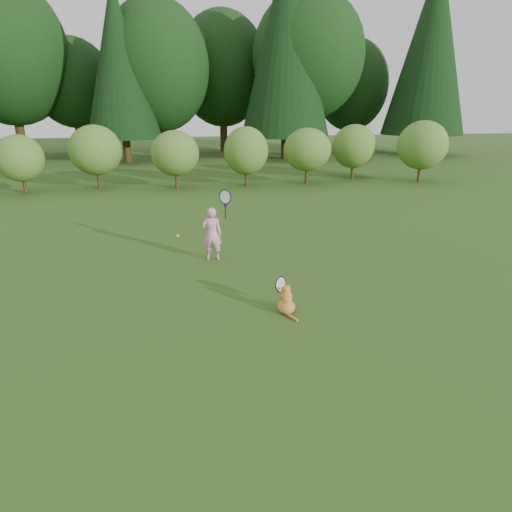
{
  "coord_description": "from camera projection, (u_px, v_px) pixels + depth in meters",
  "views": [
    {
      "loc": [
        -1.11,
        -6.7,
        3.33
      ],
      "look_at": [
        0.2,
        0.8,
        0.7
      ],
      "focal_mm": 30.0,
      "sensor_mm": 36.0,
      "label": 1
    }
  ],
  "objects": [
    {
      "name": "ground",
      "position": [
        253.0,
        309.0,
        7.51
      ],
      "size": [
        100.0,
        100.0,
        0.0
      ],
      "primitive_type": "plane",
      "color": "#2D4914",
      "rests_on": "ground"
    },
    {
      "name": "shrub_row",
      "position": [
        205.0,
        154.0,
        19.15
      ],
      "size": [
        28.0,
        3.0,
        2.8
      ],
      "primitive_type": null,
      "color": "#477123",
      "rests_on": "ground"
    },
    {
      "name": "woodland_backdrop",
      "position": [
        191.0,
        38.0,
        26.48
      ],
      "size": [
        48.0,
        10.0,
        15.0
      ],
      "primitive_type": null,
      "color": "black",
      "rests_on": "ground"
    },
    {
      "name": "child",
      "position": [
        212.0,
        233.0,
        9.76
      ],
      "size": [
        0.69,
        0.41,
        1.86
      ],
      "rotation": [
        0.0,
        0.0,
        3.04
      ],
      "color": "pink",
      "rests_on": "ground"
    },
    {
      "name": "cat",
      "position": [
        286.0,
        298.0,
        7.31
      ],
      "size": [
        0.37,
        0.69,
        0.71
      ],
      "rotation": [
        0.0,
        0.0,
        -0.06
      ],
      "color": "#C96E26",
      "rests_on": "ground"
    },
    {
      "name": "tennis_ball",
      "position": [
        178.0,
        236.0,
        8.73
      ],
      "size": [
        0.07,
        0.07,
        0.07
      ],
      "color": "#BBC517",
      "rests_on": "ground"
    }
  ]
}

